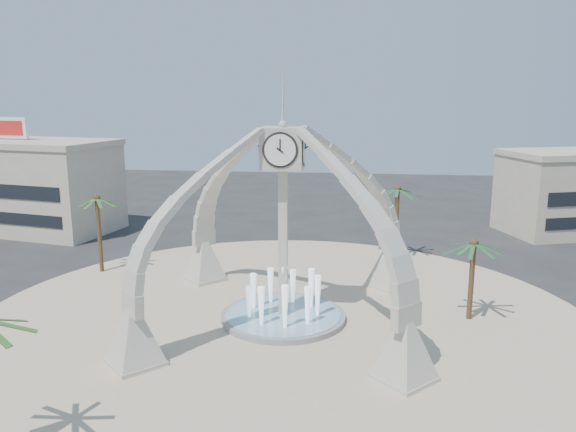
# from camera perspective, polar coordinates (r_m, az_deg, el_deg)

# --- Properties ---
(ground) EXTENTS (140.00, 140.00, 0.00)m
(ground) POSITION_cam_1_polar(r_m,az_deg,el_deg) (36.76, -0.48, -10.50)
(ground) COLOR #282828
(ground) RESTS_ON ground
(plaza) EXTENTS (40.00, 40.00, 0.06)m
(plaza) POSITION_cam_1_polar(r_m,az_deg,el_deg) (36.75, -0.48, -10.46)
(plaza) COLOR #C2AE90
(plaza) RESTS_ON ground
(clock_tower) EXTENTS (17.94, 17.94, 16.30)m
(clock_tower) POSITION_cam_1_polar(r_m,az_deg,el_deg) (34.77, -0.50, -0.58)
(clock_tower) COLOR #BCB7A7
(clock_tower) RESTS_ON ground
(fountain) EXTENTS (8.00, 8.00, 3.62)m
(fountain) POSITION_cam_1_polar(r_m,az_deg,el_deg) (36.65, -0.49, -10.08)
(fountain) COLOR gray
(fountain) RESTS_ON ground
(building_nw) EXTENTS (23.75, 13.73, 11.90)m
(building_nw) POSITION_cam_1_polar(r_m,az_deg,el_deg) (67.10, -26.09, 2.94)
(building_nw) COLOR beige
(building_nw) RESTS_ON ground
(palm_east) EXTENTS (4.72, 4.72, 5.79)m
(palm_east) POSITION_cam_1_polar(r_m,az_deg,el_deg) (37.09, 18.37, -2.72)
(palm_east) COLOR brown
(palm_east) RESTS_ON ground
(palm_west) EXTENTS (4.23, 4.23, 6.81)m
(palm_west) POSITION_cam_1_polar(r_m,az_deg,el_deg) (47.23, -18.84, 1.60)
(palm_west) COLOR brown
(palm_west) RESTS_ON ground
(palm_north) EXTENTS (5.15, 5.15, 7.02)m
(palm_north) POSITION_cam_1_polar(r_m,az_deg,el_deg) (49.26, 11.08, 2.62)
(palm_north) COLOR brown
(palm_north) RESTS_ON ground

